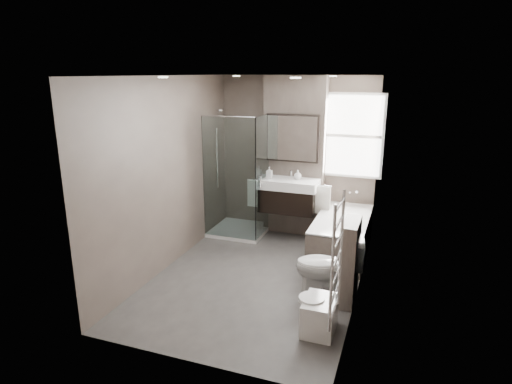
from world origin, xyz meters
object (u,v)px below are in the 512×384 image
at_px(bathtub, 342,234).
at_px(toilet, 329,267).
at_px(bidet, 319,315).
at_px(vanity, 288,195).

xyz_separation_m(bathtub, toilet, (0.05, -1.36, 0.08)).
relative_size(toilet, bidet, 1.67).
relative_size(bathtub, toilet, 2.02).
bearing_deg(bathtub, bidet, -87.55).
relative_size(vanity, toilet, 1.20).
bearing_deg(toilet, bathtub, 171.41).
bearing_deg(bidet, toilet, 93.46).
xyz_separation_m(vanity, toilet, (0.97, -1.68, -0.34)).
xyz_separation_m(vanity, bathtub, (0.92, -0.33, -0.43)).
height_order(vanity, bathtub, vanity).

